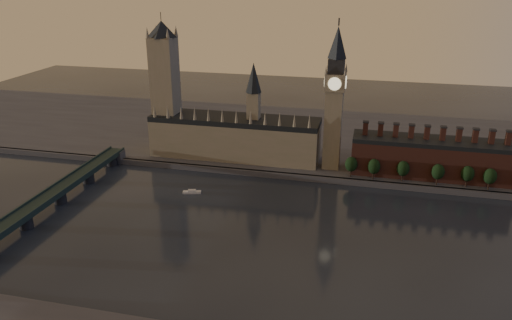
{
  "coord_description": "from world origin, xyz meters",
  "views": [
    {
      "loc": [
        35.38,
        -237.14,
        142.03
      ],
      "look_at": [
        -33.94,
        55.0,
        26.23
      ],
      "focal_mm": 35.0,
      "sensor_mm": 36.0,
      "label": 1
    }
  ],
  "objects": [
    {
      "name": "ground",
      "position": [
        0.0,
        0.0,
        0.0
      ],
      "size": [
        900.0,
        900.0,
        0.0
      ],
      "primitive_type": "plane",
      "color": "black",
      "rests_on": "ground"
    },
    {
      "name": "north_bank",
      "position": [
        0.0,
        178.04,
        2.0
      ],
      "size": [
        900.0,
        182.0,
        4.0
      ],
      "color": "#48494E",
      "rests_on": "ground"
    },
    {
      "name": "palace_of_westminster",
      "position": [
        -64.41,
        114.91,
        21.63
      ],
      "size": [
        130.0,
        30.3,
        74.0
      ],
      "color": "#81705B",
      "rests_on": "north_bank"
    },
    {
      "name": "victoria_tower",
      "position": [
        -120.0,
        115.0,
        59.09
      ],
      "size": [
        24.0,
        24.0,
        108.0
      ],
      "color": "#81705B",
      "rests_on": "north_bank"
    },
    {
      "name": "big_ben",
      "position": [
        10.0,
        110.0,
        56.83
      ],
      "size": [
        15.0,
        15.0,
        107.0
      ],
      "color": "#81705B",
      "rests_on": "north_bank"
    },
    {
      "name": "chimney_block",
      "position": [
        80.0,
        110.0,
        17.82
      ],
      "size": [
        110.0,
        25.0,
        37.0
      ],
      "color": "brown",
      "rests_on": "north_bank"
    },
    {
      "name": "embankment_tree_0",
      "position": [
        25.37,
        94.55,
        13.47
      ],
      "size": [
        8.6,
        8.6,
        14.88
      ],
      "color": "black",
      "rests_on": "north_bank"
    },
    {
      "name": "embankment_tree_1",
      "position": [
        41.01,
        93.93,
        13.47
      ],
      "size": [
        8.6,
        8.6,
        14.88
      ],
      "color": "black",
      "rests_on": "north_bank"
    },
    {
      "name": "embankment_tree_2",
      "position": [
        60.5,
        94.59,
        13.47
      ],
      "size": [
        8.6,
        8.6,
        14.88
      ],
      "color": "black",
      "rests_on": "north_bank"
    },
    {
      "name": "embankment_tree_3",
      "position": [
        83.3,
        94.09,
        13.47
      ],
      "size": [
        8.6,
        8.6,
        14.88
      ],
      "color": "black",
      "rests_on": "north_bank"
    },
    {
      "name": "embankment_tree_4",
      "position": [
        102.27,
        95.15,
        13.47
      ],
      "size": [
        8.6,
        8.6,
        14.88
      ],
      "color": "black",
      "rests_on": "north_bank"
    },
    {
      "name": "embankment_tree_5",
      "position": [
        116.0,
        93.82,
        13.47
      ],
      "size": [
        8.6,
        8.6,
        14.88
      ],
      "color": "black",
      "rests_on": "north_bank"
    },
    {
      "name": "westminster_bridge",
      "position": [
        -155.0,
        -2.7,
        7.44
      ],
      "size": [
        14.0,
        200.0,
        11.55
      ],
      "color": "#1D2E29",
      "rests_on": "ground"
    },
    {
      "name": "river_boat",
      "position": [
        -77.38,
        50.69,
        0.93
      ],
      "size": [
        12.63,
        6.38,
        2.43
      ],
      "rotation": [
        0.0,
        0.0,
        0.25
      ],
      "color": "#BCBCBC",
      "rests_on": "ground"
    }
  ]
}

